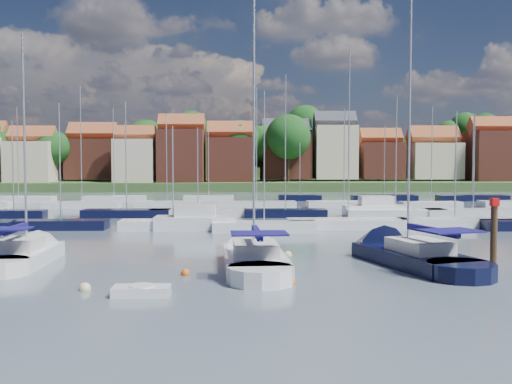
{
  "coord_description": "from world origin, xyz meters",
  "views": [
    {
      "loc": [
        -1.57,
        -29.62,
        5.9
      ],
      "look_at": [
        -0.21,
        14.0,
        3.61
      ],
      "focal_mm": 40.0,
      "sensor_mm": 36.0,
      "label": 1
    }
  ],
  "objects": [
    {
      "name": "buoy_c",
      "position": [
        -4.35,
        -0.03,
        0.0
      ],
      "size": [
        0.46,
        0.46,
        0.46
      ],
      "primitive_type": "sphere",
      "color": "#D85914",
      "rests_on": "ground"
    },
    {
      "name": "timber_piling",
      "position": [
        12.48,
        1.11,
        0.93
      ],
      "size": [
        0.4,
        0.4,
        6.18
      ],
      "color": "#4C331E",
      "rests_on": "ground"
    },
    {
      "name": "sailboat_left",
      "position": [
        -14.06,
        4.81,
        0.36
      ],
      "size": [
        3.1,
        10.73,
        14.52
      ],
      "rotation": [
        0.0,
        0.0,
        1.6
      ],
      "color": "silver",
      "rests_on": "ground"
    },
    {
      "name": "sailboat_navy",
      "position": [
        7.94,
        4.16,
        0.35
      ],
      "size": [
        7.09,
        13.52,
        18.04
      ],
      "rotation": [
        0.0,
        0.0,
        1.86
      ],
      "color": "black",
      "rests_on": "ground"
    },
    {
      "name": "buoy_b",
      "position": [
        -8.63,
        -3.48,
        0.0
      ],
      "size": [
        0.55,
        0.55,
        0.55
      ],
      "primitive_type": "sphere",
      "color": "beige",
      "rests_on": "ground"
    },
    {
      "name": "far_shore_town",
      "position": [
        2.23,
        132.67,
        4.61
      ],
      "size": [
        212.46,
        90.0,
        22.27
      ],
      "color": "#3B5329",
      "rests_on": "ground"
    },
    {
      "name": "marina_field",
      "position": [
        1.91,
        35.15,
        0.43
      ],
      "size": [
        79.62,
        41.41,
        15.93
      ],
      "color": "silver",
      "rests_on": "ground"
    },
    {
      "name": "tender",
      "position": [
        -5.86,
        -4.56,
        0.21
      ],
      "size": [
        2.52,
        1.18,
        0.54
      ],
      "rotation": [
        0.0,
        0.0,
        0.0
      ],
      "color": "silver",
      "rests_on": "ground"
    },
    {
      "name": "buoy_f",
      "position": [
        10.95,
        -0.66,
        0.0
      ],
      "size": [
        0.46,
        0.46,
        0.46
      ],
      "primitive_type": "sphere",
      "color": "beige",
      "rests_on": "ground"
    },
    {
      "name": "buoy_e",
      "position": [
        1.55,
        5.71,
        0.0
      ],
      "size": [
        0.48,
        0.48,
        0.48
      ],
      "primitive_type": "sphere",
      "color": "beige",
      "rests_on": "ground"
    },
    {
      "name": "buoy_d",
      "position": [
        0.97,
        -2.46,
        0.0
      ],
      "size": [
        0.46,
        0.46,
        0.46
      ],
      "primitive_type": "sphere",
      "color": "#D85914",
      "rests_on": "ground"
    },
    {
      "name": "ground",
      "position": [
        0.0,
        40.0,
        0.0
      ],
      "size": [
        260.0,
        260.0,
        0.0
      ],
      "primitive_type": "plane",
      "color": "#3F4C56",
      "rests_on": "ground"
    },
    {
      "name": "sailboat_centre",
      "position": [
        -0.74,
        3.37,
        0.35
      ],
      "size": [
        3.87,
        12.68,
        17.0
      ],
      "rotation": [
        0.0,
        0.0,
        1.61
      ],
      "color": "silver",
      "rests_on": "ground"
    }
  ]
}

